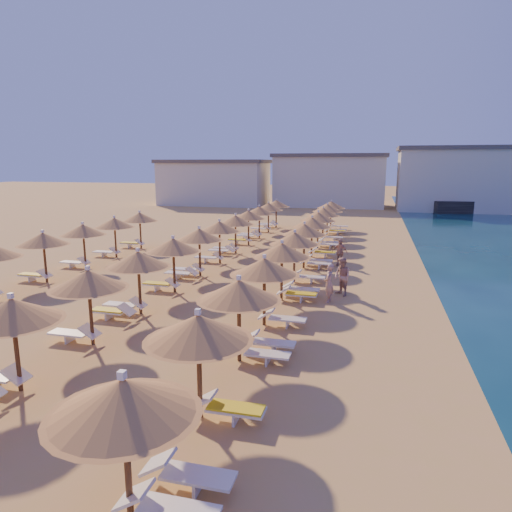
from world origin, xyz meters
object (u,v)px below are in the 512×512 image
(parasol_row_east, at_px, (300,235))
(beachgoer_b, at_px, (342,277))
(beachgoer_a, at_px, (329,283))
(beachgoer_c, at_px, (340,252))
(parasol_row_west, at_px, (210,231))

(parasol_row_east, xyz_separation_m, beachgoer_b, (2.55, -3.54, -1.33))
(beachgoer_b, xyz_separation_m, beachgoer_a, (-0.49, -1.15, -0.03))
(beachgoer_c, bearing_deg, parasol_row_east, -109.67)
(parasol_row_east, height_order, beachgoer_a, parasol_row_east)
(parasol_row_west, relative_size, beachgoer_a, 22.61)
(beachgoer_b, height_order, beachgoer_a, beachgoer_b)
(parasol_row_west, distance_m, beachgoer_c, 7.79)
(beachgoer_a, bearing_deg, parasol_row_east, -152.27)
(parasol_row_west, height_order, beachgoer_b, parasol_row_west)
(parasol_row_west, bearing_deg, beachgoer_b, -24.65)
(parasol_row_east, relative_size, beachgoer_a, 22.61)
(parasol_row_west, relative_size, beachgoer_c, 24.00)
(beachgoer_b, distance_m, beachgoer_a, 1.25)
(beachgoer_c, distance_m, beachgoer_a, 7.48)
(beachgoer_c, bearing_deg, beachgoer_b, -69.22)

